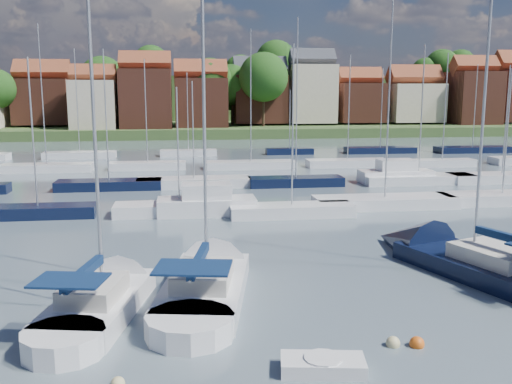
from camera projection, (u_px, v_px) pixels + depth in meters
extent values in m
plane|color=#4D6069|center=(248.00, 173.00, 61.21)|extent=(260.00, 260.00, 0.00)
cube|color=white|center=(99.00, 309.00, 22.66)|extent=(4.19, 7.30, 1.20)
cone|color=white|center=(130.00, 274.00, 26.87)|extent=(3.48, 3.85, 2.86)
cylinder|color=white|center=(64.00, 347.00, 19.29)|extent=(3.38, 3.38, 1.20)
cube|color=beige|center=(94.00, 290.00, 22.02)|extent=(2.54, 3.21, 0.70)
cylinder|color=#B2B2B7|center=(95.00, 133.00, 21.90)|extent=(0.14, 0.14, 12.71)
cylinder|color=#B2B2B7|center=(83.00, 277.00, 20.94)|extent=(0.87, 3.75, 0.10)
cube|color=#0E2246|center=(83.00, 273.00, 20.91)|extent=(1.03, 3.61, 0.35)
cube|color=#0E2246|center=(69.00, 280.00, 19.67)|extent=(2.73, 2.17, 0.08)
cube|color=white|center=(205.00, 292.00, 24.48)|extent=(4.65, 8.34, 1.20)
cone|color=white|center=(218.00, 259.00, 29.33)|extent=(3.92, 4.36, 3.28)
cylinder|color=white|center=(190.00, 331.00, 20.61)|extent=(3.82, 3.82, 1.20)
cube|color=beige|center=(203.00, 275.00, 23.78)|extent=(2.85, 3.64, 0.70)
cylinder|color=#B2B2B7|center=(204.00, 107.00, 23.63)|extent=(0.14, 0.14, 14.60)
cylinder|color=#B2B2B7|center=(199.00, 264.00, 22.55)|extent=(0.88, 4.33, 0.10)
cube|color=#0E2246|center=(199.00, 260.00, 22.52)|extent=(1.04, 4.15, 0.35)
cube|color=#0E2246|center=(193.00, 267.00, 21.10)|extent=(3.10, 2.44, 0.08)
cube|color=black|center=(483.00, 271.00, 27.45)|extent=(6.39, 9.43, 1.20)
cone|color=black|center=(405.00, 244.00, 32.20)|extent=(4.86, 5.22, 3.63)
cube|color=beige|center=(494.00, 255.00, 26.75)|extent=(3.63, 4.28, 0.70)
cylinder|color=#B2B2B7|center=(485.00, 84.00, 26.41)|extent=(0.14, 0.14, 16.50)
cube|color=white|center=(323.00, 366.00, 18.08)|extent=(2.83, 1.65, 0.52)
cylinder|color=white|center=(323.00, 362.00, 18.06)|extent=(1.24, 1.24, 0.34)
sphere|color=beige|center=(208.00, 328.00, 21.40)|extent=(0.47, 0.47, 0.47)
sphere|color=#D85914|center=(417.00, 346.00, 19.90)|extent=(0.52, 0.52, 0.52)
sphere|color=beige|center=(434.00, 270.00, 28.41)|extent=(0.52, 0.52, 0.52)
sphere|color=beige|center=(393.00, 346.00, 19.94)|extent=(0.49, 0.49, 0.49)
cube|color=black|center=(38.00, 213.00, 39.96)|extent=(8.01, 2.24, 1.00)
cylinder|color=#B2B2B7|center=(33.00, 133.00, 38.98)|extent=(0.12, 0.12, 10.16)
cube|color=white|center=(179.00, 210.00, 40.89)|extent=(9.22, 2.58, 1.00)
cylinder|color=#B2B2B7|center=(178.00, 146.00, 40.08)|extent=(0.12, 0.12, 8.18)
cube|color=white|center=(292.00, 211.00, 40.35)|extent=(8.78, 2.46, 1.00)
cylinder|color=#B2B2B7|center=(293.00, 126.00, 39.29)|extent=(0.12, 0.12, 11.06)
cube|color=white|center=(385.00, 203.00, 43.33)|extent=(10.79, 3.02, 1.00)
cylinder|color=#B2B2B7|center=(389.00, 97.00, 41.93)|extent=(0.12, 0.12, 14.87)
cube|color=white|center=(502.00, 199.00, 44.93)|extent=(10.13, 2.84, 1.00)
cylinder|color=#B2B2B7|center=(507.00, 132.00, 44.00)|extent=(0.12, 0.12, 9.59)
cube|color=white|center=(207.00, 208.00, 40.92)|extent=(7.00, 2.60, 1.40)
cube|color=white|center=(207.00, 193.00, 40.73)|extent=(3.50, 2.20, 1.30)
cube|color=black|center=(109.00, 186.00, 51.25)|extent=(9.30, 2.60, 1.00)
cylinder|color=#B2B2B7|center=(106.00, 116.00, 50.14)|extent=(0.12, 0.12, 11.48)
cube|color=white|center=(194.00, 183.00, 52.59)|extent=(10.40, 2.91, 1.00)
cylinder|color=#B2B2B7|center=(193.00, 130.00, 51.72)|extent=(0.12, 0.12, 8.77)
cube|color=black|center=(296.00, 182.00, 53.08)|extent=(8.80, 2.46, 1.00)
cylinder|color=#B2B2B7|center=(297.00, 99.00, 51.73)|extent=(0.12, 0.12, 14.33)
cube|color=white|center=(418.00, 180.00, 54.49)|extent=(10.73, 3.00, 1.00)
cylinder|color=#B2B2B7|center=(422.00, 111.00, 53.33)|extent=(0.12, 0.12, 12.14)
cube|color=white|center=(502.00, 178.00, 55.38)|extent=(10.48, 2.93, 1.00)
cylinder|color=#B2B2B7|center=(506.00, 120.00, 54.39)|extent=(0.12, 0.12, 10.28)
cube|color=white|center=(396.00, 177.00, 55.04)|extent=(7.00, 2.60, 1.40)
cube|color=white|center=(396.00, 166.00, 54.84)|extent=(3.50, 2.20, 1.30)
cube|color=white|center=(47.00, 168.00, 62.47)|extent=(9.71, 2.72, 1.00)
cylinder|color=#B2B2B7|center=(42.00, 95.00, 61.07)|extent=(0.12, 0.12, 14.88)
cube|color=white|center=(148.00, 166.00, 64.16)|extent=(8.49, 2.38, 1.00)
cylinder|color=#B2B2B7|center=(146.00, 111.00, 63.07)|extent=(0.12, 0.12, 11.31)
cube|color=white|center=(251.00, 165.00, 64.93)|extent=(10.16, 2.85, 1.00)
cylinder|color=#B2B2B7|center=(251.00, 96.00, 63.55)|extent=(0.12, 0.12, 14.59)
cube|color=white|center=(347.00, 164.00, 66.51)|extent=(9.53, 2.67, 1.00)
cylinder|color=#B2B2B7|center=(349.00, 108.00, 65.37)|extent=(0.12, 0.12, 11.91)
cube|color=white|center=(442.00, 164.00, 66.56)|extent=(7.62, 2.13, 1.00)
cylinder|color=#B2B2B7|center=(445.00, 107.00, 65.40)|extent=(0.12, 0.12, 12.13)
cube|color=white|center=(80.00, 155.00, 74.71)|extent=(9.24, 2.59, 1.00)
cylinder|color=#B2B2B7|center=(77.00, 101.00, 73.45)|extent=(0.12, 0.12, 13.17)
cube|color=white|center=(189.00, 153.00, 77.25)|extent=(7.57, 2.12, 1.00)
cylinder|color=#B2B2B7|center=(188.00, 112.00, 76.26)|extent=(0.12, 0.12, 10.24)
cube|color=black|center=(289.00, 152.00, 79.20)|extent=(6.58, 1.84, 1.00)
cylinder|color=#B2B2B7|center=(290.00, 119.00, 78.41)|extent=(0.12, 0.12, 8.01)
cube|color=black|center=(380.00, 151.00, 80.81)|extent=(9.92, 2.78, 1.00)
cylinder|color=#B2B2B7|center=(382.00, 108.00, 79.76)|extent=(0.12, 0.12, 10.92)
cube|color=black|center=(472.00, 150.00, 81.51)|extent=(10.55, 2.95, 1.00)
cylinder|color=#B2B2B7|center=(475.00, 106.00, 80.41)|extent=(0.12, 0.12, 11.51)
cube|color=#3B562B|center=(210.00, 126.00, 136.30)|extent=(200.00, 70.00, 3.00)
cube|color=#3B562B|center=(206.00, 104.00, 159.86)|extent=(200.00, 60.00, 14.00)
cube|color=brown|center=(44.00, 102.00, 112.13)|extent=(10.37, 9.97, 8.73)
cube|color=brown|center=(42.00, 72.00, 111.13)|extent=(10.57, 5.13, 5.13)
cube|color=beige|center=(95.00, 105.00, 105.04)|extent=(8.09, 8.80, 8.96)
cube|color=brown|center=(93.00, 75.00, 104.07)|extent=(8.25, 4.00, 4.00)
cube|color=brown|center=(146.00, 99.00, 106.98)|extent=(9.36, 10.17, 10.97)
cube|color=brown|center=(145.00, 63.00, 105.80)|extent=(9.54, 4.63, 4.63)
cube|color=brown|center=(201.00, 103.00, 110.10)|extent=(9.90, 8.56, 9.42)
cube|color=brown|center=(201.00, 72.00, 109.06)|extent=(10.10, 4.90, 4.90)
cube|color=brown|center=(260.00, 99.00, 116.43)|extent=(10.59, 8.93, 9.49)
cube|color=#383A42|center=(260.00, 69.00, 115.36)|extent=(10.80, 5.24, 5.24)
cube|color=beige|center=(312.00, 94.00, 116.77)|extent=(9.01, 8.61, 11.65)
cube|color=#383A42|center=(312.00, 59.00, 115.54)|extent=(9.19, 4.46, 4.46)
cube|color=brown|center=(359.00, 103.00, 119.60)|extent=(9.10, 9.34, 8.00)
cube|color=brown|center=(360.00, 78.00, 118.70)|extent=(9.28, 4.50, 4.50)
cube|color=beige|center=(413.00, 103.00, 120.72)|extent=(10.86, 9.59, 7.88)
cube|color=brown|center=(414.00, 77.00, 119.79)|extent=(11.07, 5.37, 5.37)
cube|color=brown|center=(472.00, 98.00, 119.46)|extent=(9.18, 9.96, 10.97)
cube|color=brown|center=(474.00, 66.00, 118.29)|extent=(9.36, 4.54, 4.54)
cylinder|color=#382619|center=(440.00, 91.00, 140.67)|extent=(0.50, 0.50, 4.47)
sphere|color=#23551A|center=(442.00, 66.00, 139.60)|extent=(8.18, 8.18, 8.18)
cylinder|color=#382619|center=(233.00, 115.00, 115.55)|extent=(0.50, 0.50, 4.46)
sphere|color=#23551A|center=(232.00, 85.00, 114.48)|extent=(8.15, 8.15, 8.15)
cylinder|color=#382619|center=(276.00, 91.00, 133.54)|extent=(0.50, 0.50, 5.15)
sphere|color=#23551A|center=(276.00, 60.00, 132.31)|extent=(9.41, 9.41, 9.41)
cylinder|color=#382619|center=(152.00, 91.00, 132.41)|extent=(0.50, 0.50, 4.56)
sphere|color=#23551A|center=(151.00, 63.00, 131.32)|extent=(8.34, 8.34, 8.34)
cylinder|color=#382619|center=(104.00, 112.00, 121.16)|extent=(0.50, 0.50, 5.15)
sphere|color=#23551A|center=(102.00, 79.00, 119.93)|extent=(9.42, 9.42, 9.42)
cylinder|color=#382619|center=(30.00, 100.00, 120.75)|extent=(0.50, 0.50, 3.42)
sphere|color=#23551A|center=(28.00, 77.00, 119.93)|extent=(6.26, 6.26, 6.26)
cylinder|color=#382619|center=(276.00, 115.00, 125.50)|extent=(0.50, 0.50, 3.77)
sphere|color=#23551A|center=(276.00, 91.00, 124.60)|extent=(6.89, 6.89, 6.89)
cylinder|color=#382619|center=(263.00, 114.00, 111.33)|extent=(0.50, 0.50, 5.21)
sphere|color=#23551A|center=(264.00, 77.00, 110.08)|extent=(9.53, 9.53, 9.53)
cylinder|color=#382619|center=(488.00, 116.00, 128.73)|extent=(0.50, 0.50, 2.97)
sphere|color=#23551A|center=(489.00, 98.00, 128.02)|extent=(5.44, 5.44, 5.44)
cylinder|color=#382619|center=(211.00, 115.00, 112.80)|extent=(0.50, 0.50, 4.84)
sphere|color=#23551A|center=(210.00, 81.00, 111.64)|extent=(8.85, 8.85, 8.85)
cylinder|color=#382619|center=(424.00, 93.00, 140.41)|extent=(0.50, 0.50, 3.72)
sphere|color=#23551A|center=(425.00, 72.00, 139.52)|extent=(6.80, 6.80, 6.80)
cylinder|color=#382619|center=(472.00, 115.00, 120.32)|extent=(0.50, 0.50, 4.05)
sphere|color=#23551A|center=(474.00, 89.00, 119.35)|extent=(7.40, 7.40, 7.40)
cylinder|color=#382619|center=(240.00, 94.00, 132.21)|extent=(0.50, 0.50, 3.93)
sphere|color=#23551A|center=(240.00, 70.00, 131.27)|extent=(7.19, 7.19, 7.19)
cylinder|color=#382619|center=(356.00, 115.00, 123.23)|extent=(0.50, 0.50, 3.82)
sphere|color=#23551A|center=(357.00, 90.00, 122.32)|extent=(6.99, 6.99, 6.99)
cylinder|color=#382619|center=(126.00, 119.00, 110.22)|extent=(0.50, 0.50, 3.48)
sphere|color=#23551A|center=(125.00, 94.00, 109.39)|extent=(6.37, 6.37, 6.37)
cylinder|color=#382619|center=(467.00, 116.00, 129.33)|extent=(0.50, 0.50, 2.99)
sphere|color=#23551A|center=(468.00, 97.00, 128.61)|extent=(5.46, 5.46, 5.46)
cylinder|color=#382619|center=(232.00, 117.00, 118.72)|extent=(0.50, 0.50, 3.25)
sphere|color=#23551A|center=(232.00, 96.00, 117.94)|extent=(5.94, 5.94, 5.94)
cylinder|color=#382619|center=(200.00, 118.00, 119.54)|extent=(0.50, 0.50, 2.98)
sphere|color=#23551A|center=(199.00, 98.00, 118.82)|extent=(5.46, 5.46, 5.46)
cylinder|color=#382619|center=(459.00, 88.00, 147.61)|extent=(0.50, 0.50, 4.29)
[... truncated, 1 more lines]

